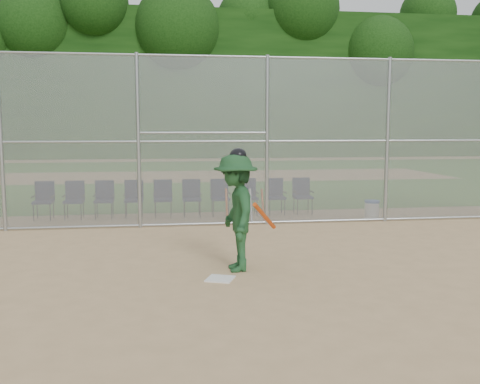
{
  "coord_description": "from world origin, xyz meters",
  "views": [
    {
      "loc": [
        -1.41,
        -7.5,
        2.33
      ],
      "look_at": [
        0.0,
        2.5,
        1.1
      ],
      "focal_mm": 40.0,
      "sensor_mm": 36.0,
      "label": 1
    }
  ],
  "objects": [
    {
      "name": "ground",
      "position": [
        0.0,
        0.0,
        0.0
      ],
      "size": [
        100.0,
        100.0,
        0.0
      ],
      "primitive_type": "plane",
      "color": "tan",
      "rests_on": "ground"
    },
    {
      "name": "grass_strip",
      "position": [
        0.0,
        18.0,
        0.01
      ],
      "size": [
        100.0,
        100.0,
        0.0
      ],
      "primitive_type": "plane",
      "color": "#2B5D1C",
      "rests_on": "ground"
    },
    {
      "name": "dirt_patch_far",
      "position": [
        0.0,
        18.0,
        0.01
      ],
      "size": [
        24.0,
        24.0,
        0.0
      ],
      "primitive_type": "plane",
      "color": "tan",
      "rests_on": "ground"
    },
    {
      "name": "backstop_fence",
      "position": [
        0.0,
        5.0,
        2.07
      ],
      "size": [
        16.09,
        0.09,
        4.0
      ],
      "color": "gray",
      "rests_on": "ground"
    },
    {
      "name": "treeline",
      "position": [
        0.0,
        20.0,
        5.5
      ],
      "size": [
        81.0,
        60.0,
        11.0
      ],
      "color": "black",
      "rests_on": "ground"
    },
    {
      "name": "home_plate",
      "position": [
        -0.6,
        0.46,
        0.01
      ],
      "size": [
        0.52,
        0.52,
        0.02
      ],
      "primitive_type": "cube",
      "rotation": [
        0.0,
        0.0,
        -0.39
      ],
      "color": "white",
      "rests_on": "ground"
    },
    {
      "name": "batter_at_plate",
      "position": [
        -0.28,
        0.97,
        0.97
      ],
      "size": [
        1.02,
        1.35,
        2.0
      ],
      "color": "#1C4623",
      "rests_on": "ground"
    },
    {
      "name": "water_cooler",
      "position": [
        3.79,
        5.34,
        0.24
      ],
      "size": [
        0.38,
        0.38,
        0.48
      ],
      "color": "white",
      "rests_on": "ground"
    },
    {
      "name": "spare_bats",
      "position": [
        0.52,
        5.37,
        0.41
      ],
      "size": [
        0.96,
        0.38,
        0.83
      ],
      "color": "#D84C14",
      "rests_on": "ground"
    },
    {
      "name": "chair_0",
      "position": [
        -4.46,
        6.4,
        0.48
      ],
      "size": [
        0.54,
        0.52,
        0.96
      ],
      "primitive_type": null,
      "color": "#0F1538",
      "rests_on": "ground"
    },
    {
      "name": "chair_1",
      "position": [
        -3.72,
        6.4,
        0.48
      ],
      "size": [
        0.54,
        0.52,
        0.96
      ],
      "primitive_type": null,
      "color": "#0F1538",
      "rests_on": "ground"
    },
    {
      "name": "chair_2",
      "position": [
        -2.97,
        6.4,
        0.48
      ],
      "size": [
        0.54,
        0.52,
        0.96
      ],
      "primitive_type": null,
      "color": "#0F1538",
      "rests_on": "ground"
    },
    {
      "name": "chair_3",
      "position": [
        -2.22,
        6.4,
        0.48
      ],
      "size": [
        0.54,
        0.52,
        0.96
      ],
      "primitive_type": null,
      "color": "#0F1538",
      "rests_on": "ground"
    },
    {
      "name": "chair_4",
      "position": [
        -1.47,
        6.4,
        0.48
      ],
      "size": [
        0.54,
        0.52,
        0.96
      ],
      "primitive_type": null,
      "color": "#0F1538",
      "rests_on": "ground"
    },
    {
      "name": "chair_5",
      "position": [
        -0.72,
        6.4,
        0.48
      ],
      "size": [
        0.54,
        0.52,
        0.96
      ],
      "primitive_type": null,
      "color": "#0F1538",
      "rests_on": "ground"
    },
    {
      "name": "chair_6",
      "position": [
        0.02,
        6.4,
        0.48
      ],
      "size": [
        0.54,
        0.52,
        0.96
      ],
      "primitive_type": null,
      "color": "#0F1538",
      "rests_on": "ground"
    },
    {
      "name": "chair_7",
      "position": [
        0.77,
        6.4,
        0.48
      ],
      "size": [
        0.54,
        0.52,
        0.96
      ],
      "primitive_type": null,
      "color": "#0F1538",
      "rests_on": "ground"
    },
    {
      "name": "chair_8",
      "position": [
        1.52,
        6.4,
        0.48
      ],
      "size": [
        0.54,
        0.52,
        0.96
      ],
      "primitive_type": null,
      "color": "#0F1538",
      "rests_on": "ground"
    },
    {
      "name": "chair_9",
      "position": [
        2.27,
        6.4,
        0.48
      ],
      "size": [
        0.54,
        0.52,
        0.96
      ],
      "primitive_type": null,
      "color": "#0F1538",
      "rests_on": "ground"
    }
  ]
}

